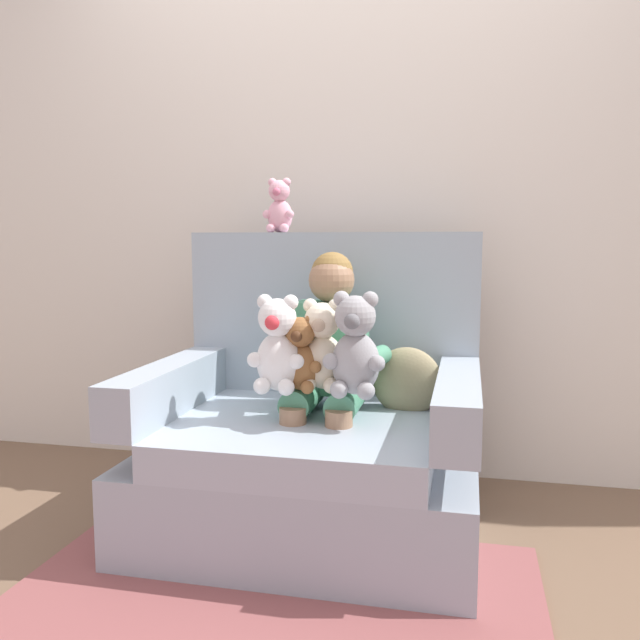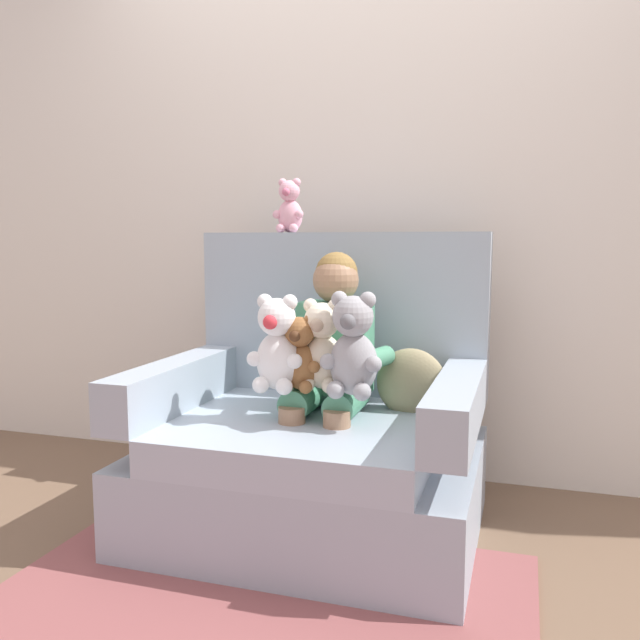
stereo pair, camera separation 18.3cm
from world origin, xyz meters
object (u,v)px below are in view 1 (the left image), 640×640
object	(u,v)px
plush_grey	(355,347)
throw_pillow	(407,382)
armchair	(314,439)
plush_pink_on_backrest	(280,207)
plush_white	(278,347)
seated_child	(328,354)
plush_brown	(300,355)
plush_cream	(322,348)

from	to	relation	value
plush_grey	throw_pillow	distance (m)	0.37
armchair	plush_pink_on_backrest	world-z (taller)	plush_pink_on_backrest
plush_white	plush_pink_on_backrest	size ratio (longest dim) A/B	1.50
seated_child	plush_grey	size ratio (longest dim) A/B	2.36
seated_child	plush_brown	world-z (taller)	seated_child
plush_pink_on_backrest	armchair	bearing A→B (deg)	-56.25
plush_white	plush_cream	size ratio (longest dim) A/B	1.05
plush_cream	plush_brown	bearing A→B (deg)	-139.58
armchair	throw_pillow	xyz separation A→B (m)	(0.33, 0.12, 0.21)
plush_brown	throw_pillow	xyz separation A→B (m)	(0.34, 0.27, -0.13)
plush_brown	plush_grey	bearing A→B (deg)	-8.61
plush_grey	plush_brown	xyz separation A→B (m)	(-0.19, 0.02, -0.04)
armchair	plush_brown	xyz separation A→B (m)	(-0.01, -0.15, 0.34)
plush_brown	throw_pillow	bearing A→B (deg)	36.72
plush_pink_on_backrest	plush_brown	bearing A→B (deg)	-66.66
plush_grey	throw_pillow	bearing A→B (deg)	68.31
plush_brown	plush_cream	distance (m)	0.08
plush_white	throw_pillow	size ratio (longest dim) A/B	1.28
armchair	plush_grey	distance (m)	0.45
armchair	seated_child	xyz separation A→B (m)	(0.05, 0.02, 0.32)
plush_brown	throw_pillow	size ratio (longest dim) A/B	1.03
plush_white	plush_pink_on_backrest	xyz separation A→B (m)	(-0.14, 0.51, 0.49)
armchair	plush_white	world-z (taller)	armchair
seated_child	plush_brown	bearing A→B (deg)	-110.20
plush_pink_on_backrest	plush_white	bearing A→B (deg)	-75.00
plush_cream	plush_pink_on_backrest	size ratio (longest dim) A/B	1.42
plush_pink_on_backrest	plush_grey	bearing A→B (deg)	-51.68
plush_cream	throw_pillow	bearing A→B (deg)	53.27
armchair	plush_white	distance (m)	0.42
plush_white	plush_pink_on_backrest	distance (m)	0.72
plush_grey	plush_brown	size ratio (longest dim) A/B	1.31
plush_cream	plush_pink_on_backrest	xyz separation A→B (m)	(-0.28, 0.45, 0.50)
plush_cream	plush_pink_on_backrest	bearing A→B (deg)	134.85
plush_pink_on_backrest	throw_pillow	bearing A→B (deg)	-21.70
seated_child	throw_pillow	world-z (taller)	seated_child
plush_grey	armchair	bearing A→B (deg)	140.80
seated_child	plush_cream	xyz separation A→B (m)	(0.01, -0.13, 0.04)
throw_pillow	plush_grey	bearing A→B (deg)	-116.62
plush_brown	throw_pillow	distance (m)	0.45
plush_grey	seated_child	bearing A→B (deg)	129.75
plush_grey	throw_pillow	size ratio (longest dim) A/B	1.34
plush_white	plush_pink_on_backrest	world-z (taller)	plush_pink_on_backrest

